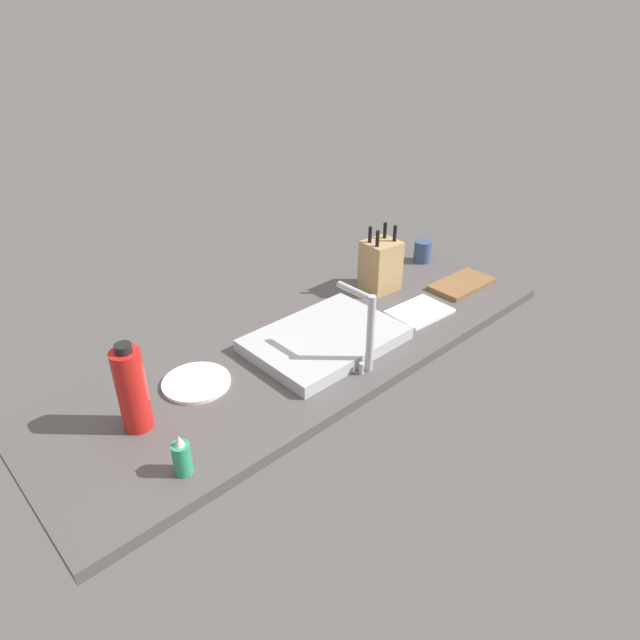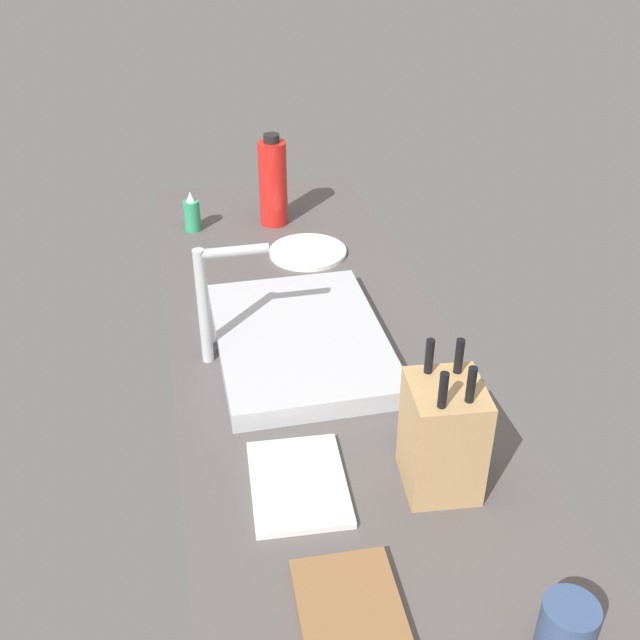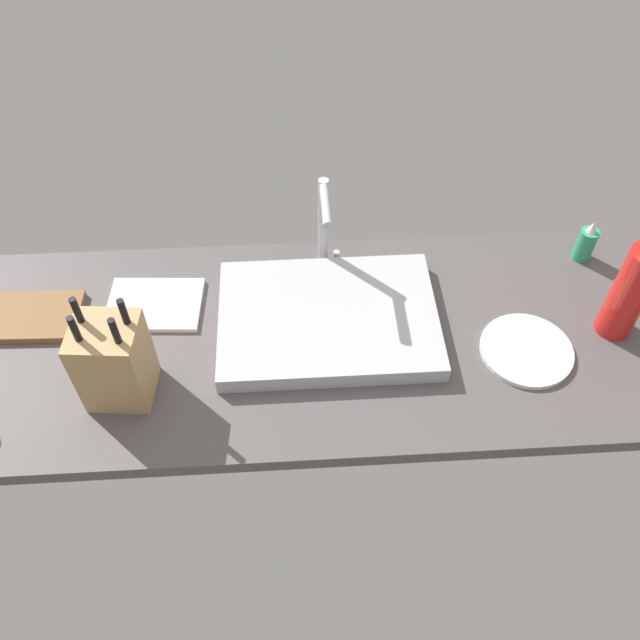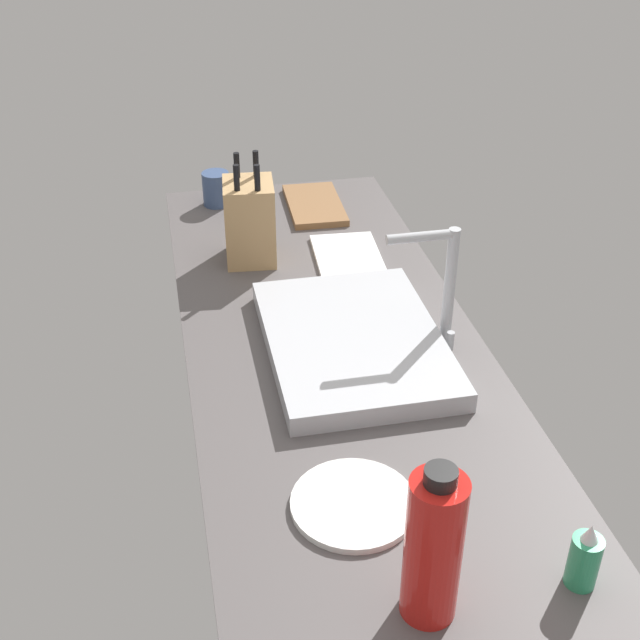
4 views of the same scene
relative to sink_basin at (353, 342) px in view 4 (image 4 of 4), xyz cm
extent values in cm
cube|color=#514C4C|center=(3.39, -3.23, -3.86)|extent=(184.27, 61.79, 3.50)
cube|color=#B7BABF|center=(0.00, 0.00, 0.00)|extent=(49.21, 34.91, 4.22)
cylinder|color=#B7BABF|center=(0.13, 19.73, 10.81)|extent=(2.40, 2.40, 25.83)
cylinder|color=#B7BABF|center=(0.13, 12.87, 22.72)|extent=(2.00, 13.71, 2.00)
cylinder|color=#B7BABF|center=(3.63, 19.73, -0.11)|extent=(1.60, 1.60, 4.00)
cube|color=tan|center=(-44.16, -15.23, 7.88)|extent=(14.11, 13.03, 19.99)
cylinder|color=black|center=(-47.92, -17.20, 20.97)|extent=(1.52, 1.52, 6.19)
cylinder|color=black|center=(-48.33, -12.61, 20.97)|extent=(1.52, 1.52, 6.19)
cylinder|color=black|center=(-40.49, -18.15, 20.97)|extent=(1.52, 1.52, 6.19)
cylinder|color=black|center=(-39.51, -13.52, 20.97)|extent=(1.52, 1.52, 6.19)
cube|color=brown|center=(-70.29, 5.91, -1.21)|extent=(27.12, 15.44, 1.80)
cylinder|color=#2D9966|center=(64.63, 18.19, 2.23)|extent=(4.56, 4.56, 8.68)
cone|color=silver|center=(64.63, 18.19, 7.96)|extent=(2.51, 2.51, 2.80)
cylinder|color=red|center=(64.58, -4.85, 9.78)|extent=(7.94, 7.94, 23.78)
cylinder|color=black|center=(64.58, -4.85, 22.76)|extent=(4.37, 4.37, 2.20)
cylinder|color=white|center=(43.29, -10.39, -1.51)|extent=(20.43, 20.43, 1.20)
cube|color=white|center=(-40.16, 8.14, -1.51)|extent=(22.71, 17.30, 1.20)
cylinder|color=#384C75|center=(-78.14, -20.39, 2.59)|extent=(7.49, 7.49, 9.39)
camera|label=1|loc=(106.69, 111.73, 96.99)|focal=30.83mm
camera|label=2|loc=(-131.60, 24.18, 89.53)|focal=42.31mm
camera|label=3|loc=(-7.62, -96.34, 114.69)|focal=37.16mm
camera|label=4|loc=(136.63, -35.03, 94.41)|focal=46.46mm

